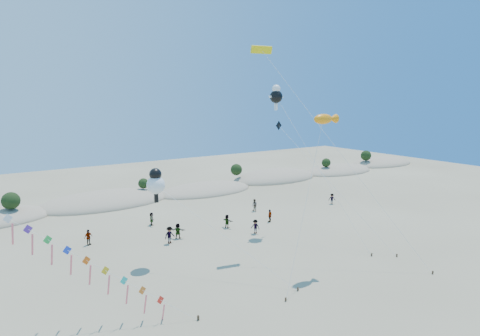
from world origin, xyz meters
TOP-DOWN VIEW (x-y plane):
  - dune_ridge at (1.06, 45.14)m, footprint 145.30×11.49m
  - fish_kite at (10.75, 11.98)m, footprint 8.56×4.18m
  - cartoon_kite_low at (-1.62, 20.70)m, footprint 7.94×12.53m
  - cartoon_kite_high at (13.94, 22.89)m, footprint 3.33×13.18m
  - parafoil_kite at (9.52, 19.19)m, footprint 9.17×15.13m
  - dark_kite at (15.30, 19.05)m, footprint 4.41×13.92m
  - beachgoers at (7.77, 26.44)m, footprint 34.70×10.77m

SIDE VIEW (x-z plane):
  - dune_ridge at x=1.06m, z-range -2.67..2.90m
  - beachgoers at x=7.77m, z-range -0.08..1.75m
  - cartoon_kite_low at x=-1.62m, z-range 3.11..12.06m
  - dark_kite at x=15.30m, z-range 2.52..15.16m
  - fish_kite at x=10.75m, z-range 6.42..20.26m
  - cartoon_kite_high at x=13.94m, z-range 7.13..23.84m
  - parafoil_kite at x=9.52m, z-range 9.26..29.53m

